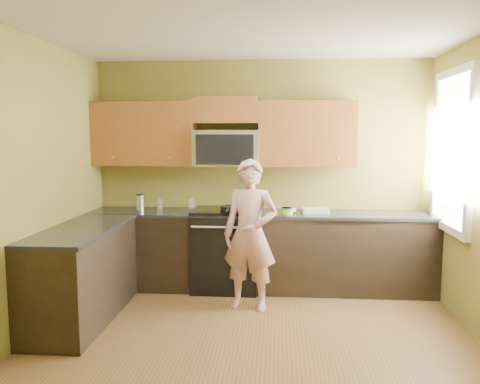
# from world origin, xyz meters

# --- Properties ---
(floor) EXTENTS (4.00, 4.00, 0.00)m
(floor) POSITION_xyz_m (0.00, 0.00, 0.00)
(floor) COLOR brown
(floor) RESTS_ON ground
(ceiling) EXTENTS (4.00, 4.00, 0.00)m
(ceiling) POSITION_xyz_m (0.00, 0.00, 2.70)
(ceiling) COLOR white
(ceiling) RESTS_ON ground
(wall_back) EXTENTS (4.00, 0.00, 4.00)m
(wall_back) POSITION_xyz_m (0.00, 2.00, 1.35)
(wall_back) COLOR olive
(wall_back) RESTS_ON ground
(wall_front) EXTENTS (4.00, 0.00, 4.00)m
(wall_front) POSITION_xyz_m (0.00, -2.00, 1.35)
(wall_front) COLOR olive
(wall_front) RESTS_ON ground
(wall_left) EXTENTS (0.00, 4.00, 4.00)m
(wall_left) POSITION_xyz_m (-2.00, 0.00, 1.35)
(wall_left) COLOR olive
(wall_left) RESTS_ON ground
(cabinet_back_run) EXTENTS (4.00, 0.60, 0.88)m
(cabinet_back_run) POSITION_xyz_m (0.00, 1.70, 0.44)
(cabinet_back_run) COLOR black
(cabinet_back_run) RESTS_ON floor
(cabinet_left_run) EXTENTS (0.60, 1.60, 0.88)m
(cabinet_left_run) POSITION_xyz_m (-1.70, 0.60, 0.44)
(cabinet_left_run) COLOR black
(cabinet_left_run) RESTS_ON floor
(countertop_back) EXTENTS (4.00, 0.62, 0.04)m
(countertop_back) POSITION_xyz_m (0.00, 1.69, 0.90)
(countertop_back) COLOR black
(countertop_back) RESTS_ON cabinet_back_run
(countertop_left) EXTENTS (0.62, 1.60, 0.04)m
(countertop_left) POSITION_xyz_m (-1.69, 0.60, 0.90)
(countertop_left) COLOR black
(countertop_left) RESTS_ON cabinet_left_run
(stove) EXTENTS (0.76, 0.65, 0.95)m
(stove) POSITION_xyz_m (-0.40, 1.68, 0.47)
(stove) COLOR black
(stove) RESTS_ON floor
(microwave) EXTENTS (0.76, 0.40, 0.42)m
(microwave) POSITION_xyz_m (-0.40, 1.80, 1.45)
(microwave) COLOR silver
(microwave) RESTS_ON wall_back
(upper_cab_left) EXTENTS (1.22, 0.33, 0.75)m
(upper_cab_left) POSITION_xyz_m (-1.39, 1.83, 1.45)
(upper_cab_left) COLOR brown
(upper_cab_left) RESTS_ON wall_back
(upper_cab_right) EXTENTS (1.12, 0.33, 0.75)m
(upper_cab_right) POSITION_xyz_m (0.54, 1.83, 1.45)
(upper_cab_right) COLOR brown
(upper_cab_right) RESTS_ON wall_back
(upper_cab_over_mw) EXTENTS (0.76, 0.33, 0.30)m
(upper_cab_over_mw) POSITION_xyz_m (-0.40, 1.83, 2.10)
(upper_cab_over_mw) COLOR brown
(upper_cab_over_mw) RESTS_ON wall_back
(window) EXTENTS (0.06, 1.06, 1.66)m
(window) POSITION_xyz_m (1.98, 1.20, 1.65)
(window) COLOR white
(window) RESTS_ON wall_right
(woman) EXTENTS (0.64, 0.50, 1.57)m
(woman) POSITION_xyz_m (-0.07, 1.05, 0.79)
(woman) COLOR #D56A6A
(woman) RESTS_ON floor
(frying_pan) EXTENTS (0.32, 0.48, 0.06)m
(frying_pan) POSITION_xyz_m (-0.33, 1.58, 0.95)
(frying_pan) COLOR black
(frying_pan) RESTS_ON stove
(butter_tub) EXTENTS (0.17, 0.17, 0.10)m
(butter_tub) POSITION_xyz_m (0.32, 1.54, 0.92)
(butter_tub) COLOR yellow
(butter_tub) RESTS_ON countertop_back
(toast_slice) EXTENTS (0.13, 0.13, 0.01)m
(toast_slice) POSITION_xyz_m (0.14, 1.52, 0.93)
(toast_slice) COLOR #B27F47
(toast_slice) RESTS_ON countertop_back
(napkin_a) EXTENTS (0.12, 0.13, 0.06)m
(napkin_a) POSITION_xyz_m (-0.17, 1.46, 0.95)
(napkin_a) COLOR silver
(napkin_a) RESTS_ON countertop_back
(napkin_b) EXTENTS (0.15, 0.16, 0.07)m
(napkin_b) POSITION_xyz_m (0.36, 1.67, 0.95)
(napkin_b) COLOR silver
(napkin_b) RESTS_ON countertop_back
(dish_towel) EXTENTS (0.33, 0.28, 0.05)m
(dish_towel) POSITION_xyz_m (0.64, 1.70, 0.95)
(dish_towel) COLOR silver
(dish_towel) RESTS_ON countertop_back
(travel_mug) EXTENTS (0.10, 0.10, 0.20)m
(travel_mug) POSITION_xyz_m (-1.44, 1.75, 0.92)
(travel_mug) COLOR silver
(travel_mug) RESTS_ON countertop_back
(glass_a) EXTENTS (0.08, 0.08, 0.12)m
(glass_a) POSITION_xyz_m (-1.22, 1.84, 0.98)
(glass_a) COLOR silver
(glass_a) RESTS_ON countertop_back
(glass_c) EXTENTS (0.08, 0.08, 0.12)m
(glass_c) POSITION_xyz_m (-0.84, 1.89, 0.98)
(glass_c) COLOR silver
(glass_c) RESTS_ON countertop_back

